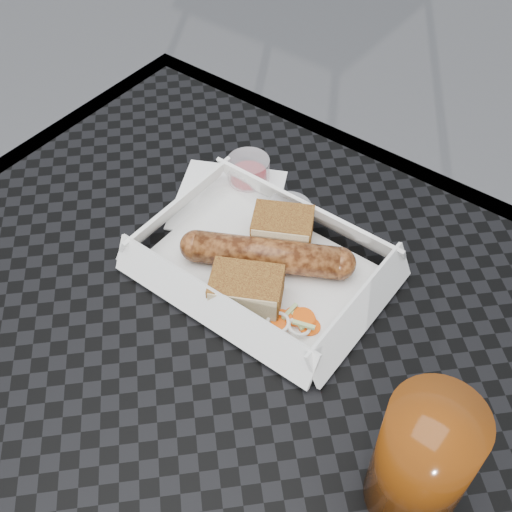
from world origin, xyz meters
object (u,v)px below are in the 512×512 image
at_px(patio_table, 198,424).
at_px(drink_glass, 422,461).
at_px(food_tray, 262,268).
at_px(bratwurst, 267,255).

bearing_deg(patio_table, drink_glass, 8.05).
xyz_separation_m(food_tray, bratwurst, (0.00, 0.00, 0.02)).
relative_size(patio_table, bratwurst, 4.82).
relative_size(patio_table, drink_glass, 6.28).
height_order(bratwurst, drink_glass, drink_glass).
height_order(patio_table, bratwurst, bratwurst).
distance_m(food_tray, bratwurst, 0.02).
height_order(patio_table, drink_glass, drink_glass).
xyz_separation_m(patio_table, food_tray, (-0.03, 0.15, 0.08)).
distance_m(patio_table, food_tray, 0.17).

